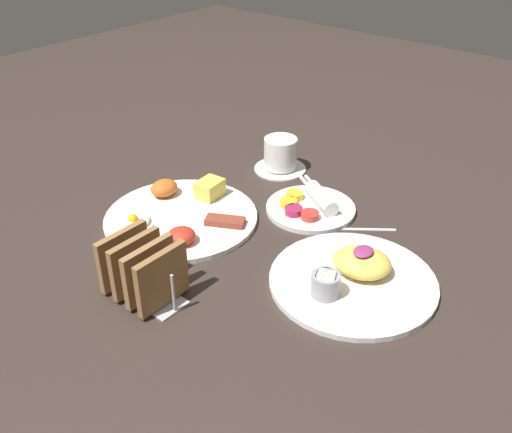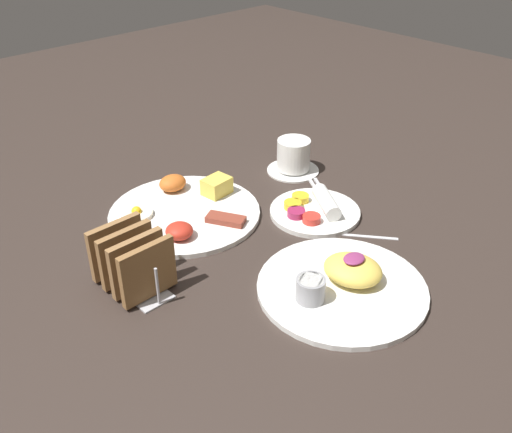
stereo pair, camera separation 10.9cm
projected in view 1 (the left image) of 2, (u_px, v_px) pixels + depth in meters
The scene contains 7 objects.
ground_plane at pixel (253, 246), 1.06m from camera, with size 3.00×3.00×0.00m, color #332823.
plate_breakfast at pixel (181, 214), 1.14m from camera, with size 0.31×0.31×0.05m.
plate_condiments at pixel (311, 206), 1.17m from camera, with size 0.18×0.18×0.04m.
plate_foreground at pixel (353, 276), 0.96m from camera, with size 0.28×0.28×0.06m.
toast_rack at pixel (143, 270), 0.92m from camera, with size 0.10×0.15×0.10m.
coffee_cup at pixel (280, 156), 1.31m from camera, with size 0.12×0.12×0.08m.
teaspoon at pixel (351, 228), 1.11m from camera, with size 0.09×0.10×0.01m.
Camera 1 is at (-0.67, -0.57, 0.61)m, focal length 40.00 mm.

